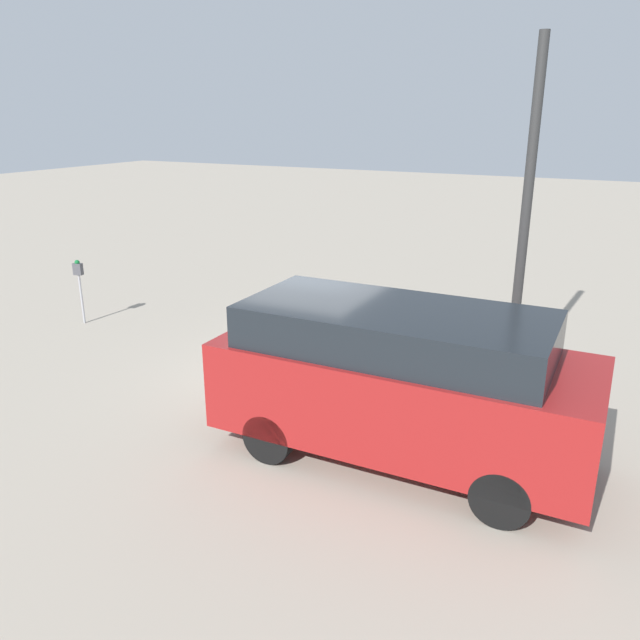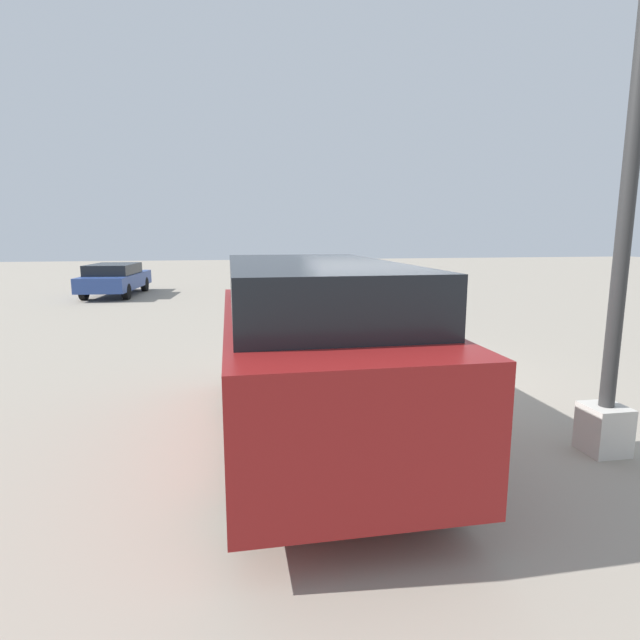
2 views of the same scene
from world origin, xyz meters
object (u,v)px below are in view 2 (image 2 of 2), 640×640
Objects in this scene: parking_meter_near at (406,321)px; parked_van at (314,346)px; parking_meter_far at (343,282)px; lamp_post at (618,289)px; car_distant at (115,278)px.

parked_van is at bearing -51.81° from parking_meter_near.
parked_van is at bearing -27.32° from parking_meter_far.
parked_van is at bearing -105.75° from lamp_post.
parking_meter_near is 0.29× the size of car_distant.
parked_van reaches higher than parking_meter_near.
parking_meter_far is 9.34m from lamp_post.
parking_meter_far is 0.29× the size of parked_van.
car_distant is (-12.95, -7.54, -0.29)m from parking_meter_near.
parking_meter_near is 0.91× the size of parking_meter_far.
parking_meter_near is 3.66m from lamp_post.
lamp_post reaches higher than parking_meter_near.
parking_meter_far is 10.48m from car_distant.
lamp_post is at bearing -6.46° from parking_meter_far.
parking_meter_near is at bearing 140.30° from parked_van.
car_distant is (-15.39, -5.53, -0.47)m from parked_van.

